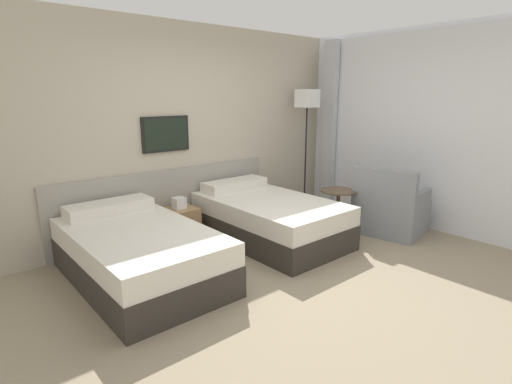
# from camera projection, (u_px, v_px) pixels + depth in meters

# --- Properties ---
(ground_plane) EXTENTS (16.00, 16.00, 0.00)m
(ground_plane) POSITION_uv_depth(u_px,v_px,m) (298.00, 276.00, 4.11)
(ground_plane) COLOR gray
(wall_headboard) EXTENTS (10.00, 0.10, 2.70)m
(wall_headboard) POSITION_uv_depth(u_px,v_px,m) (188.00, 135.00, 5.25)
(wall_headboard) COLOR #B7AD99
(wall_headboard) RESTS_ON ground_plane
(wall_window) EXTENTS (0.21, 4.47, 2.70)m
(wall_window) POSITION_uv_depth(u_px,v_px,m) (440.00, 131.00, 5.26)
(wall_window) COLOR white
(wall_window) RESTS_ON ground_plane
(bed_near_door) EXTENTS (1.15, 1.92, 0.66)m
(bed_near_door) POSITION_uv_depth(u_px,v_px,m) (139.00, 253.00, 3.98)
(bed_near_door) COLOR #332D28
(bed_near_door) RESTS_ON ground_plane
(bed_near_window) EXTENTS (1.15, 1.92, 0.66)m
(bed_near_window) POSITION_uv_depth(u_px,v_px,m) (269.00, 218.00, 5.09)
(bed_near_window) COLOR #332D28
(bed_near_window) RESTS_ON ground_plane
(nightstand) EXTENTS (0.40, 0.39, 0.56)m
(nightstand) POSITION_uv_depth(u_px,v_px,m) (180.00, 223.00, 5.07)
(nightstand) COLOR #9E7A51
(nightstand) RESTS_ON ground_plane
(floor_lamp) EXTENTS (0.28, 0.28, 1.89)m
(floor_lamp) POSITION_uv_depth(u_px,v_px,m) (307.00, 106.00, 6.11)
(floor_lamp) COLOR black
(floor_lamp) RESTS_ON ground_plane
(side_table) EXTENTS (0.48, 0.48, 0.58)m
(side_table) POSITION_uv_depth(u_px,v_px,m) (338.00, 202.00, 5.34)
(side_table) COLOR brown
(side_table) RESTS_ON ground_plane
(armchair) EXTENTS (0.86, 0.93, 0.91)m
(armchair) POSITION_uv_depth(u_px,v_px,m) (390.00, 212.00, 5.32)
(armchair) COLOR gray
(armchair) RESTS_ON ground_plane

